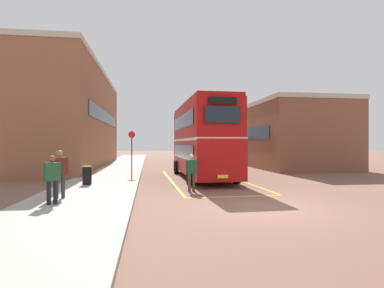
% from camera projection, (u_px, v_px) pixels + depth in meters
% --- Properties ---
extents(ground_plane, '(135.60, 135.60, 0.00)m').
position_uv_depth(ground_plane, '(198.00, 171.00, 24.78)').
color(ground_plane, brown).
extents(sidewalk_left, '(4.00, 57.60, 0.14)m').
position_uv_depth(sidewalk_left, '(119.00, 168.00, 26.24)').
color(sidewalk_left, '#A39E93').
rests_on(sidewalk_left, ground).
extents(brick_building_left, '(5.22, 21.56, 8.99)m').
position_uv_depth(brick_building_left, '(77.00, 119.00, 28.78)').
color(brick_building_left, brown).
rests_on(brick_building_left, ground).
extents(depot_building_right, '(7.34, 14.53, 5.99)m').
position_uv_depth(depot_building_right, '(283.00, 136.00, 29.91)').
color(depot_building_right, brown).
rests_on(depot_building_right, ground).
extents(double_decker_bus, '(3.08, 9.99, 4.75)m').
position_uv_depth(double_decker_bus, '(202.00, 139.00, 19.46)').
color(double_decker_bus, black).
rests_on(double_decker_bus, ground).
extents(single_deck_bus, '(3.54, 9.19, 3.02)m').
position_uv_depth(single_deck_bus, '(195.00, 148.00, 40.44)').
color(single_deck_bus, black).
rests_on(single_deck_bus, ground).
extents(pedestrian_boarding, '(0.55, 0.37, 1.72)m').
position_uv_depth(pedestrian_boarding, '(192.00, 170.00, 13.96)').
color(pedestrian_boarding, '#473828').
rests_on(pedestrian_boarding, ground).
extents(pedestrian_waiting_near, '(0.56, 0.41, 1.81)m').
position_uv_depth(pedestrian_waiting_near, '(60.00, 170.00, 11.52)').
color(pedestrian_waiting_near, '#2D2D38').
rests_on(pedestrian_waiting_near, sidewalk_left).
extents(pedestrian_waiting_far, '(0.52, 0.43, 1.67)m').
position_uv_depth(pedestrian_waiting_far, '(52.00, 176.00, 10.35)').
color(pedestrian_waiting_far, black).
rests_on(pedestrian_waiting_far, sidewalk_left).
extents(litter_bin, '(0.48, 0.48, 0.94)m').
position_uv_depth(litter_bin, '(87.00, 175.00, 15.34)').
color(litter_bin, black).
rests_on(litter_bin, sidewalk_left).
extents(bus_stop_sign, '(0.44, 0.08, 2.87)m').
position_uv_depth(bus_stop_sign, '(132.00, 149.00, 19.73)').
color(bus_stop_sign, '#4C4C51').
rests_on(bus_stop_sign, sidewalk_left).
extents(bay_marking_yellow, '(4.58, 12.03, 0.01)m').
position_uv_depth(bay_marking_yellow, '(208.00, 182.00, 17.60)').
color(bay_marking_yellow, gold).
rests_on(bay_marking_yellow, ground).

